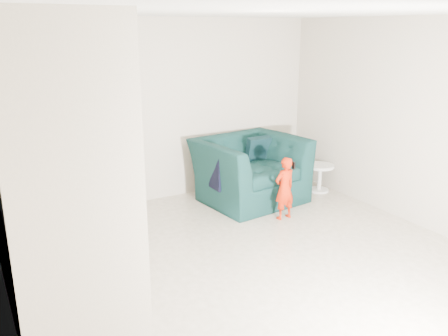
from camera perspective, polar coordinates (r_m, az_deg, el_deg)
The scene contains 11 objects.
floor at distance 5.29m, azimuth 5.10°, elevation -12.39°, with size 5.50×5.50×0.00m, color gray.
ceiling at distance 4.63m, azimuth 6.00°, elevation 18.27°, with size 5.50×5.50×0.00m, color silver.
back_wall at distance 7.16m, azimuth -7.21°, elevation 6.77°, with size 5.00×5.00×0.00m, color #BBAC98.
right_wall at distance 6.52m, azimuth 23.94°, elevation 4.50°, with size 5.50×5.50×0.00m, color #BBAC98.
armchair at distance 7.18m, azimuth 3.17°, elevation -0.23°, with size 1.48×1.29×0.96m, color black.
toddler at distance 6.53m, azimuth 7.29°, elevation -2.44°, with size 0.32×0.21×0.88m, color #A82305.
side_table at distance 7.76m, azimuth 11.45°, elevation -0.63°, with size 0.45×0.45×0.45m.
staircase at distance 4.67m, azimuth -19.46°, elevation -4.56°, with size 1.02×3.03×3.62m.
cushion at distance 7.45m, azimuth 4.14°, elevation 2.35°, with size 0.39×0.11×0.37m, color black.
throw at distance 6.78m, azimuth -1.44°, elevation -0.14°, with size 0.05×0.49×0.55m, color black.
phone at distance 6.45m, azimuth 8.39°, elevation 0.30°, with size 0.02×0.05×0.10m, color black.
Camera 1 is at (-2.67, -3.78, 2.56)m, focal length 38.00 mm.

